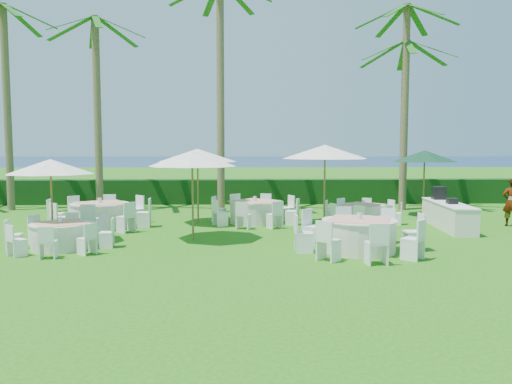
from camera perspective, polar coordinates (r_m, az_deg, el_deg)
The scene contains 20 objects.
ground at distance 13.13m, azimuth -4.67°, elevation -7.09°, with size 120.00×120.00×0.00m, color #226110.
hedge at distance 24.92m, azimuth -3.33°, elevation 0.05°, with size 34.00×1.00×1.20m, color black.
ocean at distance 114.85m, azimuth -2.17°, elevation 3.63°, with size 260.00×260.00×0.00m, color #071C4A.
banquet_table_a at distance 14.72m, azimuth -21.41°, elevation -4.61°, with size 2.85×2.85×0.87m.
banquet_table_c at distance 13.63m, azimuth 11.70°, elevation -4.77°, with size 3.46×3.46×1.04m.
banquet_table_d at distance 18.12m, azimuth -17.38°, elevation -2.48°, with size 3.46×3.46×1.04m.
banquet_table_e at distance 18.39m, azimuth -0.13°, elevation -2.22°, with size 3.24×3.24×0.99m.
banquet_table_f at distance 18.82m, azimuth 12.13°, elevation -2.37°, with size 2.71×2.71×0.85m.
umbrella_a at distance 15.47m, azimuth -22.43°, elevation 2.70°, with size 2.50×2.50×2.44m.
umbrella_b at distance 14.95m, azimuth -7.30°, elevation 3.80°, with size 2.63×2.63×2.68m.
umbrella_c at distance 18.25m, azimuth -6.70°, elevation 4.18°, with size 2.85×2.85×2.73m.
umbrella_d at distance 18.01m, azimuth 7.89°, elevation 4.57°, with size 3.06×3.06×2.88m.
umbrella_green at distance 21.20m, azimuth 18.71°, elevation 3.91°, with size 2.66×2.66×2.67m.
buffet_table at distance 18.49m, azimuth 21.05°, elevation -2.39°, with size 1.16×3.87×1.36m.
staff_person at distance 19.78m, azimuth 27.19°, elevation -1.06°, with size 0.62×0.41×1.70m, color gray.
palm_a at distance 24.79m, azimuth -26.60°, elevation 9.61°, with size 4.38×4.22×9.01m.
palm_b at distance 23.06m, azimuth -17.68°, elevation 9.54°, with size 4.38×4.23×8.43m.
palm_c at distance 21.77m, azimuth -4.08°, elevation 11.92°, with size 4.38×4.22×9.81m.
palm_d at distance 23.38m, azimuth 16.62°, elevation 8.34°, with size 4.25×4.37×7.51m.
palm_e at distance 23.28m, azimuth 16.64°, elevation 10.26°, with size 4.37×4.25×9.01m.
Camera 1 is at (0.65, -12.82, 2.74)m, focal length 35.00 mm.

